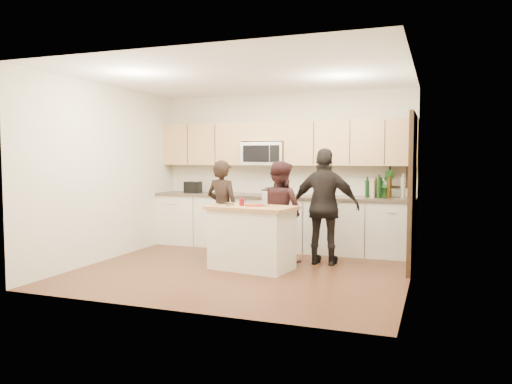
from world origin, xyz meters
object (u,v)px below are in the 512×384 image
(toaster, at_px, (193,187))
(woman_left, at_px, (222,209))
(woman_right, at_px, (325,207))
(island, at_px, (252,237))
(woman_center, at_px, (280,212))

(toaster, relative_size, woman_left, 0.18)
(woman_left, distance_m, woman_right, 1.64)
(island, height_order, toaster, toaster)
(island, height_order, woman_right, woman_right)
(toaster, height_order, woman_left, woman_left)
(island, distance_m, woman_center, 0.68)
(woman_left, xyz_separation_m, woman_center, (0.97, -0.06, -0.00))
(toaster, bearing_deg, woman_left, -43.53)
(woman_left, xyz_separation_m, woman_right, (1.63, 0.06, 0.09))
(island, distance_m, woman_right, 1.20)
(island, relative_size, woman_right, 0.75)
(island, bearing_deg, woman_left, 148.74)
(toaster, xyz_separation_m, woman_right, (2.65, -0.91, -0.18))
(island, xyz_separation_m, toaster, (-1.74, 1.57, 0.59))
(toaster, distance_m, woman_center, 2.25)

